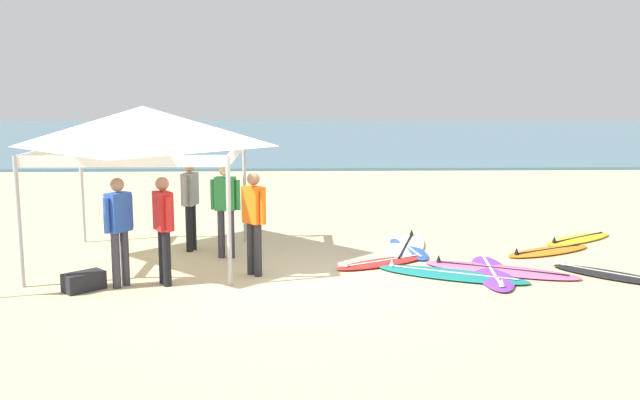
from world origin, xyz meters
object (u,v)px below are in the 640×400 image
object	(u,v)px
surfboard_teal	(451,274)
person_grey	(190,199)
surfboard_pink	(500,270)
person_blue	(119,224)
person_red	(164,223)
surfboard_black	(611,275)
surfboard_red	(381,263)
person_green	(226,204)
person_orange	(254,216)
surfboard_purple	(492,273)
surfboard_white	(406,247)
canopy_tent	(143,127)
surfboard_blue	(408,248)
surfboard_orange	(548,251)
gear_bag_near_tent	(84,281)
surfboard_yellow	(578,239)

from	to	relation	value
surfboard_teal	person_grey	bearing A→B (deg)	156.28
surfboard_pink	surfboard_teal	bearing A→B (deg)	-163.88
person_blue	person_red	bearing A→B (deg)	7.17
person_blue	surfboard_black	bearing A→B (deg)	2.45
surfboard_red	surfboard_teal	distance (m)	1.33
person_green	person_orange	world-z (taller)	same
surfboard_red	person_blue	distance (m)	4.49
surfboard_purple	person_red	distance (m)	5.40
person_grey	surfboard_white	bearing A→B (deg)	-0.17
person_orange	surfboard_purple	bearing A→B (deg)	-1.36
canopy_tent	surfboard_purple	xyz separation A→B (m)	(5.88, -1.09, -2.35)
surfboard_teal	person_grey	size ratio (longest dim) A/B	1.50
surfboard_blue	surfboard_orange	bearing A→B (deg)	-6.03
surfboard_teal	person_green	bearing A→B (deg)	159.89
surfboard_orange	person_blue	size ratio (longest dim) A/B	1.16
person_green	canopy_tent	bearing A→B (deg)	-170.93
gear_bag_near_tent	person_blue	bearing A→B (deg)	19.87
surfboard_teal	person_orange	bearing A→B (deg)	176.82
person_red	person_blue	xyz separation A→B (m)	(-0.67, -0.08, 0.00)
surfboard_purple	surfboard_black	size ratio (longest dim) A/B	1.31
surfboard_teal	surfboard_pink	bearing A→B (deg)	16.12
surfboard_red	gear_bag_near_tent	world-z (taller)	gear_bag_near_tent
surfboard_white	person_orange	distance (m)	3.45
surfboard_black	person_grey	distance (m)	7.51
person_red	surfboard_red	bearing A→B (deg)	18.21
surfboard_purple	surfboard_white	world-z (taller)	same
surfboard_purple	person_orange	distance (m)	4.04
person_red	person_orange	xyz separation A→B (m)	(1.37, 0.53, 0.00)
surfboard_orange	person_red	distance (m)	7.11
surfboard_orange	person_grey	size ratio (longest dim) A/B	1.16
surfboard_pink	surfboard_yellow	world-z (taller)	same
surfboard_orange	surfboard_teal	distance (m)	2.70
person_blue	person_orange	distance (m)	2.12
surfboard_orange	surfboard_white	distance (m)	2.65
surfboard_red	person_green	bearing A→B (deg)	167.99
surfboard_orange	surfboard_red	bearing A→B (deg)	-166.15
person_green	surfboard_teal	bearing A→B (deg)	-20.11
surfboard_pink	person_blue	bearing A→B (deg)	-173.59
surfboard_blue	surfboard_red	world-z (taller)	same
surfboard_orange	surfboard_blue	xyz separation A→B (m)	(-2.59, 0.27, 0.00)
person_grey	surfboard_purple	bearing A→B (deg)	-20.02
surfboard_pink	person_blue	distance (m)	6.25
surfboard_purple	surfboard_white	bearing A→B (deg)	121.26
canopy_tent	person_green	bearing A→B (deg)	9.07
canopy_tent	person_blue	xyz separation A→B (m)	(-0.08, -1.62, -1.40)
surfboard_white	gear_bag_near_tent	bearing A→B (deg)	-153.95
surfboard_white	person_green	bearing A→B (deg)	-170.13
surfboard_purple	surfboard_white	xyz separation A→B (m)	(-1.15, 1.90, -0.00)
surfboard_yellow	person_orange	xyz separation A→B (m)	(-6.37, -2.45, 0.95)
surfboard_black	gear_bag_near_tent	xyz separation A→B (m)	(-8.40, -0.53, 0.10)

